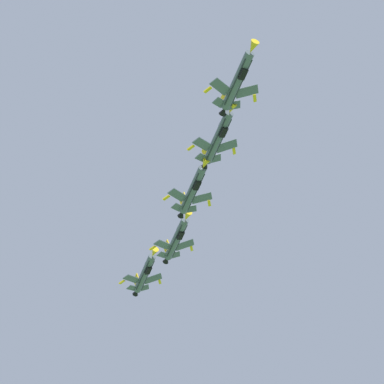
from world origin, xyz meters
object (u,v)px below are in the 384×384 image
Objects in this scene: fighter_jet_right_wing at (193,189)px; fighter_jet_left_wing at (218,137)px; fighter_jet_lead at (238,80)px; fighter_jet_left_outer at (177,238)px; fighter_jet_right_outer at (145,273)px.

fighter_jet_left_wing is at bearing 91.44° from fighter_jet_right_wing.
fighter_jet_left_wing is 1.00× the size of fighter_jet_right_wing.
fighter_jet_lead is at bearing 84.26° from fighter_jet_left_wing.
fighter_jet_left_wing is at bearing 86.95° from fighter_jet_left_outer.
fighter_jet_right_outer is (-20.43, 52.91, 3.51)m from fighter_jet_lead.
fighter_jet_left_outer reaches higher than fighter_jet_left_wing.
fighter_jet_left_outer is (-9.13, 28.22, 1.77)m from fighter_jet_left_wing.
fighter_jet_lead is 1.00× the size of fighter_jet_left_outer.
fighter_jet_right_wing is (-5.15, 12.48, -0.49)m from fighter_jet_left_wing.
fighter_jet_left_wing is 43.59m from fighter_jet_right_outer.
fighter_jet_left_outer is at bearing -93.89° from fighter_jet_lead.
fighter_jet_left_wing reaches higher than fighter_jet_right_wing.
fighter_jet_left_outer is at bearing -96.79° from fighter_jet_right_wing.
fighter_jet_right_wing reaches higher than fighter_jet_lead.
fighter_jet_right_outer reaches higher than fighter_jet_left_outer.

